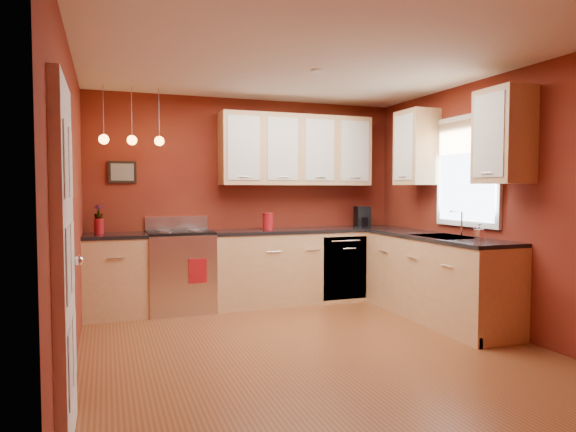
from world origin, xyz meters
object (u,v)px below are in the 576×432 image
object	(u,v)px
gas_range	(180,271)
red_canister	(268,221)
coffee_maker	(362,217)
sink	(445,239)
soap_pump	(479,232)

from	to	relation	value
gas_range	red_canister	bearing A→B (deg)	-0.07
gas_range	coffee_maker	distance (m)	2.54
sink	coffee_maker	size ratio (longest dim) A/B	2.56
coffee_maker	soap_pump	size ratio (longest dim) A/B	1.68
gas_range	red_canister	xyz separation A→B (m)	(1.09, -0.00, 0.56)
coffee_maker	sink	bearing A→B (deg)	-80.58
gas_range	soap_pump	xyz separation A→B (m)	(2.70, -1.94, 0.54)
sink	soap_pump	xyz separation A→B (m)	(0.07, -0.44, 0.11)
red_canister	gas_range	bearing A→B (deg)	179.93
red_canister	coffee_maker	world-z (taller)	coffee_maker
red_canister	soap_pump	world-z (taller)	red_canister
sink	red_canister	size ratio (longest dim) A/B	3.35
gas_range	red_canister	size ratio (longest dim) A/B	5.30
coffee_maker	soap_pump	world-z (taller)	coffee_maker
sink	coffee_maker	bearing A→B (deg)	95.38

